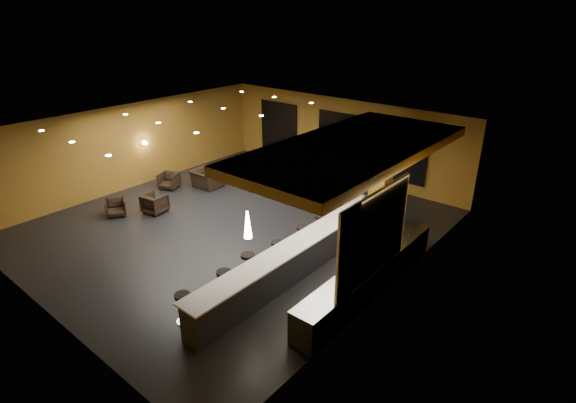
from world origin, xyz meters
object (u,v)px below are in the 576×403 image
Objects in this scene: prep_counter at (369,277)px; armchair_b at (155,203)px; armchair_c at (169,181)px; bar_stool_1 at (224,281)px; bar_stool_0 at (183,304)px; pendant_0 at (248,225)px; bar_stool_5 at (320,223)px; bar_stool_6 at (342,212)px; pendant_2 at (358,170)px; pendant_1 at (311,193)px; staff_b at (394,220)px; bar_stool_3 at (277,250)px; armchair_d at (207,179)px; bar_counter at (299,258)px; staff_c at (394,221)px; bar_stool_4 at (302,235)px; armchair_a at (116,207)px; column at (381,174)px; bar_stool_2 at (248,263)px; staff_a at (365,220)px.

armchair_b is at bearing -175.71° from prep_counter.
bar_stool_1 is (7.55, -3.85, 0.19)m from armchair_c.
bar_stool_0 is 0.97× the size of bar_stool_1.
bar_stool_5 is at bearing 101.73° from pendant_0.
pendant_2 is at bearing -28.54° from bar_stool_6.
bar_stool_0 is (-0.81, -4.00, -1.83)m from pendant_1.
bar_stool_0 is (-2.03, -6.85, -0.30)m from staff_b.
pendant_1 is 0.92× the size of bar_stool_3.
armchair_d is at bearing -167.45° from staff_b.
armchair_c is at bearing 168.79° from bar_counter.
pendant_1 reaches higher than armchair_d.
prep_counter reaches higher than bar_stool_6.
bar_stool_4 is (-2.13, -1.97, -0.41)m from staff_c.
bar_counter is at bearing -55.96° from bar_stool_4.
bar_counter is 11.21× the size of armchair_a.
prep_counter is 7.47× the size of armchair_b.
pendant_0 is 0.60× the size of armchair_d.
bar_stool_6 is at bearing 98.01° from pendant_0.
pendant_1 is (0.00, -4.10, 0.60)m from column.
bar_stool_0 is at bearing -90.30° from bar_stool_3.
armchair_a is (-7.61, -1.75, -2.03)m from pendant_1.
armchair_c is 7.93m from bar_stool_2.
bar_stool_1 is 1.10× the size of bar_stool_3.
pendant_1 is at bearing 61.98° from bar_stool_2.
prep_counter is 8.57× the size of pendant_2.
pendant_2 is 5.56m from bar_stool_1.
bar_counter is at bearing -130.93° from staff_c.
bar_stool_6 reaches higher than bar_stool_5.
pendant_1 reaches higher than bar_stool_1.
bar_stool_4 reaches higher than armchair_d.
bar_stool_4 is at bearing -39.67° from armchair_a.
column is at bearing 90.00° from pendant_0.
armchair_a is 0.86× the size of bar_stool_1.
pendant_1 is at bearing 74.54° from bar_stool_1.
pendant_0 is 0.98× the size of armchair_a.
bar_counter is 6.85× the size of armchair_d.
bar_stool_6 is (-2.09, 0.25, -0.39)m from staff_c.
staff_b is at bearing 38.23° from staff_a.
bar_stool_0 is at bearing 140.61° from armchair_b.
armchair_c is 1.57m from armchair_d.
staff_a reaches higher than armchair_d.
bar_stool_4 reaches higher than armchair_b.
column is at bearing 81.25° from bar_stool_2.
bar_stool_6 is (-0.02, 5.62, -0.02)m from bar_stool_1.
prep_counter is at bearing 54.93° from bar_stool_0.
pendant_2 is 7.70m from armchair_b.
bar_stool_2 is 1.10× the size of bar_stool_5.
bar_counter is at bearing 77.01° from bar_stool_0.
bar_stool_5 is at bearing 148.69° from prep_counter.
pendant_2 reaches higher than armchair_c.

